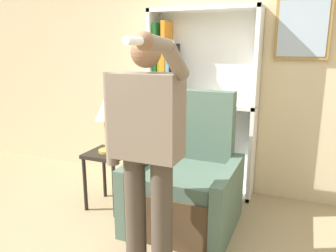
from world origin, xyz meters
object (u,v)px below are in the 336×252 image
(person_standing, at_px, (146,146))
(table_lamp, at_px, (106,113))
(armchair, at_px, (186,185))
(side_table, at_px, (108,163))
(bookcase, at_px, (189,106))

(person_standing, height_order, table_lamp, person_standing)
(armchair, relative_size, side_table, 2.07)
(bookcase, relative_size, armchair, 1.65)
(side_table, relative_size, table_lamp, 1.06)
(person_standing, xyz_separation_m, side_table, (-0.81, 0.75, -0.49))
(bookcase, xyz_separation_m, armchair, (0.25, -0.76, -0.59))
(person_standing, bearing_deg, bookcase, 98.72)
(bookcase, bearing_deg, armchair, -72.13)
(person_standing, height_order, side_table, person_standing)
(person_standing, bearing_deg, table_lamp, 137.07)
(side_table, bearing_deg, person_standing, -42.93)
(armchair, bearing_deg, person_standing, -90.91)
(bookcase, bearing_deg, table_lamp, -126.97)
(person_standing, relative_size, side_table, 2.86)
(side_table, height_order, table_lamp, table_lamp)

